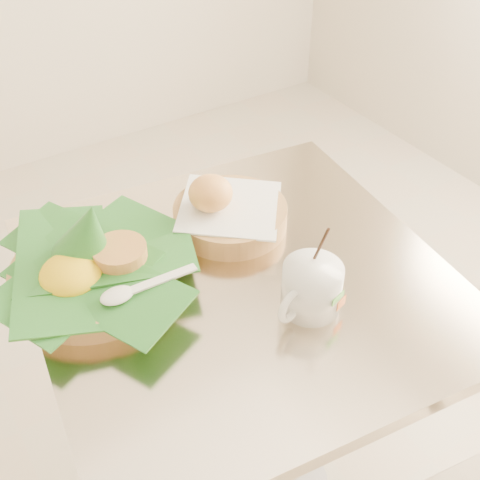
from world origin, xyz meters
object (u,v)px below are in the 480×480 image
cafe_table (242,359)px  rice_basket (92,265)px  bread_basket (227,212)px  coffee_mug (311,288)px

cafe_table → rice_basket: (-0.22, 0.12, 0.27)m
cafe_table → bread_basket: (0.05, 0.14, 0.25)m
bread_basket → coffee_mug: (0.00, -0.26, 0.01)m
bread_basket → cafe_table: bearing=-111.1°
rice_basket → coffee_mug: bearing=-40.7°
cafe_table → coffee_mug: (0.05, -0.12, 0.27)m
cafe_table → coffee_mug: size_ratio=4.58×
rice_basket → bread_basket: size_ratio=1.33×
rice_basket → bread_basket: bearing=4.0°
rice_basket → bread_basket: (0.28, 0.02, -0.01)m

